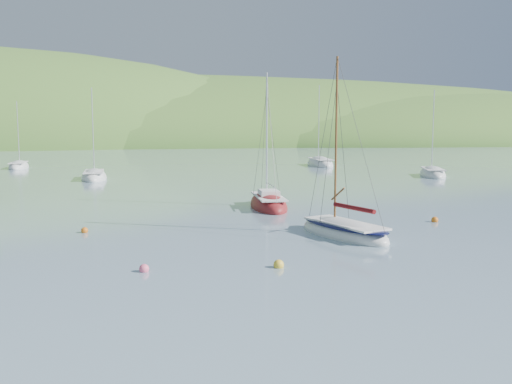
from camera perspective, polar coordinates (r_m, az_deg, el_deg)
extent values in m
plane|color=#7694A3|center=(24.51, 1.19, -7.21)|extent=(700.00, 700.00, 0.00)
ellipsoid|color=#3A6225|center=(193.36, -9.94, 4.92)|extent=(440.00, 110.00, 44.00)
ellipsoid|color=#3A6225|center=(206.55, 16.06, 4.87)|extent=(240.00, 100.00, 34.00)
ellipsoid|color=white|center=(30.90, 8.76, -4.14)|extent=(4.38, 7.06, 1.62)
cube|color=silver|center=(30.69, 8.93, -3.11)|extent=(3.34, 5.48, 0.10)
cylinder|color=brown|center=(30.99, 8.01, 5.15)|extent=(0.12, 0.12, 8.84)
ellipsoid|color=#090C34|center=(30.81, 8.78, -3.26)|extent=(4.32, 6.98, 0.28)
cylinder|color=#5D0E10|center=(30.04, 9.75, -1.58)|extent=(1.22, 3.10, 0.24)
ellipsoid|color=maroon|center=(40.78, 1.25, -1.38)|extent=(2.84, 7.18, 1.94)
cube|color=silver|center=(40.55, 1.29, -0.45)|extent=(2.13, 5.59, 0.10)
cylinder|color=silver|center=(41.21, 1.08, 5.76)|extent=(0.12, 0.12, 8.81)
cube|color=silver|center=(40.52, 1.29, -0.11)|extent=(1.44, 2.05, 0.42)
cylinder|color=silver|center=(39.76, 1.45, 0.73)|extent=(0.29, 3.38, 0.09)
ellipsoid|color=white|center=(64.27, -15.89, 1.36)|extent=(2.91, 7.62, 2.05)
cube|color=silver|center=(64.06, -15.91, 1.99)|extent=(2.18, 5.94, 0.10)
cylinder|color=silver|center=(64.92, -16.00, 6.01)|extent=(0.12, 0.12, 9.03)
ellipsoid|color=white|center=(82.61, 6.42, 2.74)|extent=(3.70, 9.01, 2.40)
cube|color=silver|center=(82.39, 6.46, 3.32)|extent=(2.78, 7.02, 0.10)
cylinder|color=silver|center=(83.44, 6.30, 6.97)|extent=(0.12, 0.12, 10.58)
ellipsoid|color=white|center=(83.95, -22.64, 2.30)|extent=(2.72, 7.01, 1.89)
cube|color=silver|center=(83.77, -22.67, 2.75)|extent=(2.04, 5.47, 0.10)
cylinder|color=silver|center=(84.57, -22.70, 5.57)|extent=(0.12, 0.12, 8.30)
ellipsoid|color=white|center=(68.56, 17.24, 1.64)|extent=(5.04, 8.00, 2.06)
cube|color=silver|center=(68.35, 17.29, 2.23)|extent=(3.85, 6.21, 0.10)
cylinder|color=silver|center=(69.21, 17.28, 6.01)|extent=(0.12, 0.12, 9.05)
sphere|color=yellow|center=(23.89, 2.28, -7.28)|extent=(0.44, 0.44, 0.44)
sphere|color=#FC6082|center=(23.66, -11.13, -7.55)|extent=(0.40, 0.40, 0.40)
sphere|color=#CC6214|center=(36.49, 17.44, -2.69)|extent=(0.42, 0.42, 0.42)
sphere|color=#CC6214|center=(32.79, -16.77, -3.71)|extent=(0.38, 0.38, 0.38)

